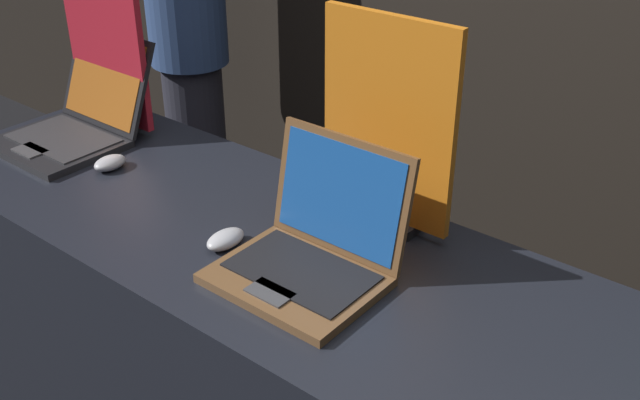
# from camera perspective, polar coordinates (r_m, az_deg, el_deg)

# --- Properties ---
(laptop_front) EXTENTS (0.33, 0.39, 0.28)m
(laptop_front) POSITION_cam_1_polar(r_m,az_deg,el_deg) (2.23, -18.04, 5.94)
(laptop_front) COLOR black
(laptop_front) RESTS_ON display_counter
(mouse_front) EXTENTS (0.06, 0.09, 0.03)m
(mouse_front) POSITION_cam_1_polar(r_m,az_deg,el_deg) (2.05, -15.71, 2.74)
(mouse_front) COLOR #B2B2B7
(mouse_front) RESTS_ON display_counter
(promo_stand_front) EXTENTS (0.32, 0.07, 0.44)m
(promo_stand_front) POSITION_cam_1_polar(r_m,az_deg,el_deg) (2.25, -15.87, 10.46)
(promo_stand_front) COLOR black
(promo_stand_front) RESTS_ON display_counter
(laptop_middle) EXTENTS (0.33, 0.31, 0.27)m
(laptop_middle) POSITION_cam_1_polar(r_m,az_deg,el_deg) (1.53, -0.51, -3.52)
(laptop_middle) COLOR brown
(laptop_middle) RESTS_ON display_counter
(mouse_middle) EXTENTS (0.06, 0.10, 0.03)m
(mouse_middle) POSITION_cam_1_polar(r_m,az_deg,el_deg) (1.65, -7.21, -2.98)
(mouse_middle) COLOR #B2B2B7
(mouse_middle) RESTS_ON display_counter
(promo_stand_middle) EXTENTS (0.33, 0.07, 0.49)m
(promo_stand_middle) POSITION_cam_1_polar(r_m,az_deg,el_deg) (1.63, 5.15, 5.31)
(promo_stand_middle) COLOR black
(promo_stand_middle) RESTS_ON display_counter
(person_bystander) EXTENTS (0.33, 0.33, 1.72)m
(person_bystander) POSITION_cam_1_polar(r_m,az_deg,el_deg) (3.24, -9.95, 11.49)
(person_bystander) COLOR #282833
(person_bystander) RESTS_ON ground_plane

